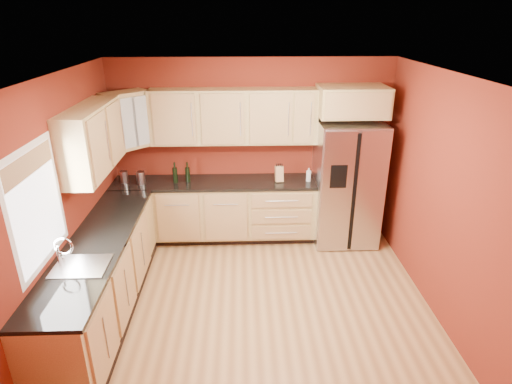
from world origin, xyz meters
TOP-DOWN VIEW (x-y plane):
  - floor at (0.00, 0.00)m, footprint 4.00×4.00m
  - ceiling at (0.00, 0.00)m, footprint 4.00×4.00m
  - wall_back at (0.00, 2.00)m, footprint 4.00×0.04m
  - wall_front at (0.00, -2.00)m, footprint 4.00×0.04m
  - wall_left at (-2.00, 0.00)m, footprint 0.04×4.00m
  - wall_right at (2.00, 0.00)m, footprint 0.04×4.00m
  - base_cabinets_back at (-0.55, 1.70)m, footprint 2.90×0.60m
  - base_cabinets_left at (-1.70, 0.00)m, footprint 0.60×2.80m
  - countertop_back at (-0.55, 1.69)m, footprint 2.90×0.62m
  - countertop_left at (-1.69, 0.00)m, footprint 0.62×2.80m
  - upper_cabinets_back at (-0.25, 1.83)m, footprint 2.30×0.33m
  - upper_cabinets_left at (-1.83, 0.72)m, footprint 0.33×1.35m
  - corner_upper_cabinet at (-1.67, 1.67)m, footprint 0.67×0.67m
  - over_fridge_cabinet at (1.35, 1.70)m, footprint 0.92×0.60m
  - refrigerator at (1.35, 1.62)m, footprint 0.90×0.75m
  - window at (-1.98, -0.50)m, footprint 0.03×0.90m
  - sink_faucet at (-1.69, -0.50)m, footprint 0.50×0.42m
  - canister_left at (-1.57, 1.62)m, footprint 0.15×0.15m
  - canister_right at (-1.82, 1.69)m, footprint 0.12×0.12m
  - wine_bottle_a at (-0.92, 1.69)m, footprint 0.08×0.08m
  - wine_bottle_b at (-1.09, 1.67)m, footprint 0.08×0.08m
  - knife_block at (0.38, 1.67)m, footprint 0.12×0.11m
  - soap_dispenser at (0.80, 1.66)m, footprint 0.09×0.09m

SIDE VIEW (x-z plane):
  - floor at x=0.00m, z-range 0.00..0.00m
  - base_cabinets_back at x=-0.55m, z-range 0.00..0.88m
  - base_cabinets_left at x=-1.70m, z-range 0.00..0.88m
  - refrigerator at x=1.35m, z-range 0.00..1.78m
  - countertop_back at x=-0.55m, z-range 0.88..0.92m
  - countertop_left at x=-1.69m, z-range 0.88..0.92m
  - canister_right at x=-1.82m, z-range 0.92..1.09m
  - canister_left at x=-1.57m, z-range 0.92..1.11m
  - soap_dispenser at x=0.80m, z-range 0.92..1.12m
  - knife_block at x=0.38m, z-range 0.92..1.14m
  - wine_bottle_a at x=-0.92m, z-range 0.92..1.21m
  - sink_faucet at x=-1.69m, z-range 0.92..1.22m
  - wine_bottle_b at x=-1.09m, z-range 0.92..1.22m
  - wall_back at x=0.00m, z-range 0.00..2.60m
  - wall_front at x=0.00m, z-range 0.00..2.60m
  - wall_left at x=-2.00m, z-range 0.00..2.60m
  - wall_right at x=2.00m, z-range 0.00..2.60m
  - window at x=-1.98m, z-range 1.05..2.05m
  - upper_cabinets_back at x=-0.25m, z-range 1.45..2.20m
  - upper_cabinets_left at x=-1.83m, z-range 1.45..2.20m
  - corner_upper_cabinet at x=-1.67m, z-range 1.45..2.20m
  - over_fridge_cabinet at x=1.35m, z-range 1.85..2.25m
  - ceiling at x=0.00m, z-range 2.60..2.60m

